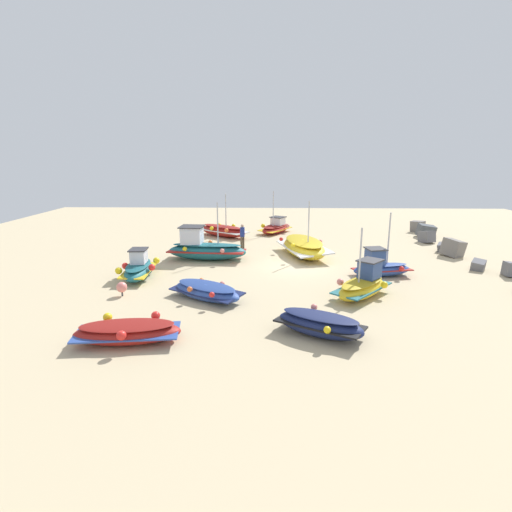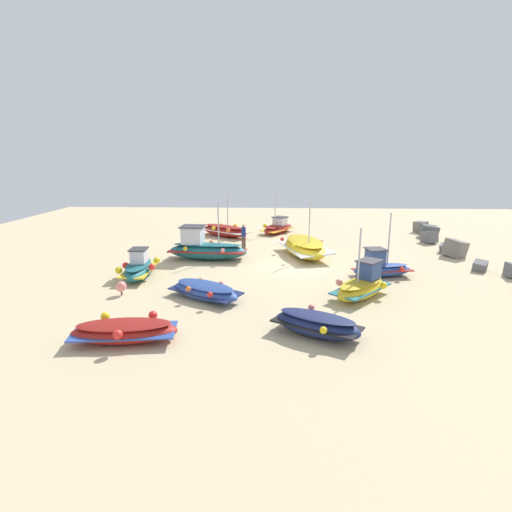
% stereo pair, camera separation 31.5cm
% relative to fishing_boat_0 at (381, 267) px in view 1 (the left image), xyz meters
% --- Properties ---
extents(ground_plane, '(54.71, 54.71, 0.00)m').
position_rel_fishing_boat_0_xyz_m(ground_plane, '(-1.95, -4.48, -0.51)').
color(ground_plane, '#C6B289').
extents(fishing_boat_0, '(1.94, 3.37, 3.51)m').
position_rel_fishing_boat_0_xyz_m(fishing_boat_0, '(0.00, 0.00, 0.00)').
color(fishing_boat_0, '#2D4C9E').
rests_on(fishing_boat_0, ground_plane).
extents(fishing_boat_1, '(3.84, 4.50, 3.49)m').
position_rel_fishing_boat_0_xyz_m(fishing_boat_1, '(-10.81, -9.76, -0.02)').
color(fishing_boat_1, maroon).
rests_on(fishing_boat_1, ground_plane).
extents(fishing_boat_2, '(2.82, 3.54, 0.89)m').
position_rel_fishing_boat_0_xyz_m(fishing_boat_2, '(7.67, -4.22, -0.06)').
color(fishing_boat_2, navy).
rests_on(fishing_boat_2, ground_plane).
extents(fishing_boat_3, '(3.51, 3.30, 3.31)m').
position_rel_fishing_boat_0_xyz_m(fishing_boat_3, '(3.35, -1.71, 0.03)').
color(fishing_boat_3, gold).
rests_on(fishing_boat_3, ground_plane).
extents(fishing_boat_4, '(3.71, 3.05, 3.58)m').
position_rel_fishing_boat_0_xyz_m(fishing_boat_4, '(-12.47, -5.47, -0.05)').
color(fishing_boat_4, maroon).
rests_on(fishing_boat_4, ground_plane).
extents(fishing_boat_5, '(2.11, 3.86, 0.81)m').
position_rel_fishing_boat_0_xyz_m(fishing_boat_5, '(8.41, -11.04, -0.13)').
color(fishing_boat_5, maroon).
rests_on(fishing_boat_5, ground_plane).
extents(fishing_boat_6, '(2.39, 5.04, 3.67)m').
position_rel_fishing_boat_0_xyz_m(fishing_boat_6, '(-3.31, -10.05, 0.19)').
color(fishing_boat_6, '#1E6670').
rests_on(fishing_boat_6, ground_plane).
extents(fishing_boat_7, '(5.58, 3.49, 3.76)m').
position_rel_fishing_boat_0_xyz_m(fishing_boat_7, '(-4.48, -3.80, 0.08)').
color(fishing_boat_7, gold).
rests_on(fishing_boat_7, ground_plane).
extents(fishing_boat_8, '(3.09, 3.80, 0.79)m').
position_rel_fishing_boat_0_xyz_m(fishing_boat_8, '(3.92, -8.92, -0.13)').
color(fishing_boat_8, '#2D4C9E').
rests_on(fishing_boat_8, ground_plane).
extents(fishing_boat_9, '(3.46, 1.95, 1.56)m').
position_rel_fishing_boat_0_xyz_m(fishing_boat_9, '(0.72, -13.03, 0.01)').
color(fishing_boat_9, '#1E6670').
rests_on(fishing_boat_9, ground_plane).
extents(person_walking, '(0.32, 0.32, 1.74)m').
position_rel_fishing_boat_0_xyz_m(person_walking, '(-6.45, -7.91, 0.49)').
color(person_walking, brown).
rests_on(person_walking, ground_plane).
extents(breakwater_rocks, '(23.96, 2.52, 1.34)m').
position_rel_fishing_boat_0_xyz_m(breakwater_rocks, '(-2.10, 6.35, -0.08)').
color(breakwater_rocks, slate).
rests_on(breakwater_rocks, ground_plane).
extents(mooring_buoy_0, '(0.49, 0.49, 0.67)m').
position_rel_fishing_boat_0_xyz_m(mooring_buoy_0, '(3.63, -12.92, -0.08)').
color(mooring_buoy_0, '#3F3F42').
rests_on(mooring_buoy_0, ground_plane).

